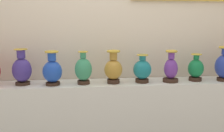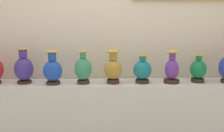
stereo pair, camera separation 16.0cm
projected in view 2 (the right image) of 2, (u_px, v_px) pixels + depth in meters
The scene contains 9 objects.
display_shelf at pixel (112, 123), 2.40m from camera, with size 3.96×0.38×0.88m, color silver.
back_wall at pixel (113, 33), 2.49m from camera, with size 6.41×0.14×2.73m.
vase_indigo at pixel (24, 68), 2.25m from camera, with size 0.18×0.18×0.35m.
vase_sapphire at pixel (53, 70), 2.22m from camera, with size 0.18×0.18×0.33m.
vase_jade at pixel (83, 69), 2.25m from camera, with size 0.17×0.17×0.33m.
vase_ochre at pixel (113, 69), 2.26m from camera, with size 0.18×0.18×0.33m.
vase_teal at pixel (142, 70), 2.27m from camera, with size 0.18×0.18×0.29m.
vase_violet at pixel (172, 69), 2.28m from camera, with size 0.16×0.16×0.33m.
vase_emerald at pixel (198, 70), 2.31m from camera, with size 0.16×0.16×0.29m.
Camera 2 is at (-0.08, -2.27, 1.41)m, focal length 36.46 mm.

